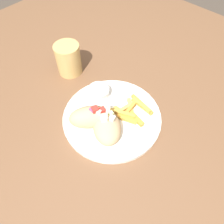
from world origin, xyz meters
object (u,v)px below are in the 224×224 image
Objects in this scene: fries_pile at (132,110)px; plate at (112,117)px; sauce_ramekin at (99,92)px; pita_sandwich_near at (107,127)px; water_glass at (69,60)px; pita_sandwich_far at (91,117)px.

plate is at bearing 146.46° from fries_pile.
plate is 0.09m from sauce_ramekin.
sauce_ramekin is (0.08, 0.11, -0.01)m from pita_sandwich_near.
sauce_ramekin is 0.64× the size of water_glass.
pita_sandwich_far is 0.25m from water_glass.
fries_pile reaches higher than plate.
water_glass is at bearing 19.84° from pita_sandwich_near.
pita_sandwich_near is at bearing -125.75° from sauce_ramekin.
pita_sandwich_far reaches higher than plate.
plate is 2.15× the size of pita_sandwich_far.
pita_sandwich_near is 0.05m from pita_sandwich_far.
water_glass is at bearing 89.41° from fries_pile.
water_glass is (0.02, 0.17, 0.02)m from sauce_ramekin.
plate is 2.74× the size of water_glass.
pita_sandwich_near is 1.22× the size of fries_pile.
fries_pile is at bearing -52.94° from pita_sandwich_near.
fries_pile is 0.28m from water_glass.
water_glass reaches higher than pita_sandwich_near.
pita_sandwich_near is at bearing 176.62° from fries_pile.
water_glass is (0.11, 0.22, 0.00)m from pita_sandwich_far.
fries_pile is at bearing -80.11° from sauce_ramekin.
pita_sandwich_far is (-0.01, 0.05, 0.01)m from pita_sandwich_near.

